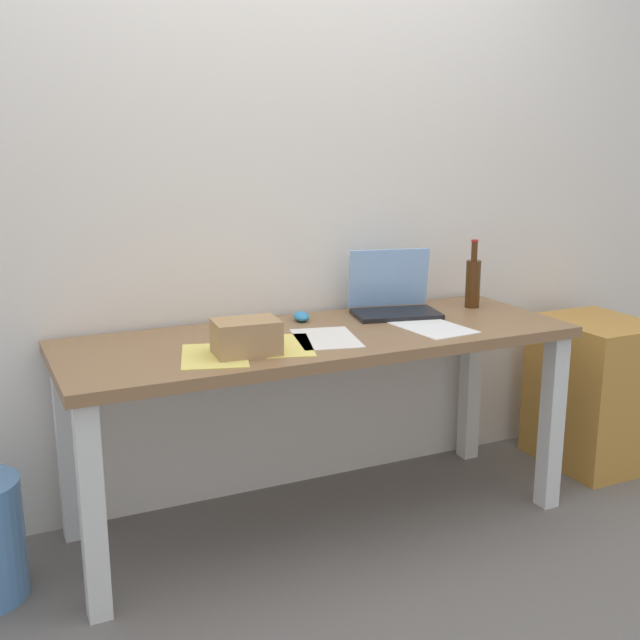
% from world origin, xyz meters
% --- Properties ---
extents(ground_plane, '(8.00, 8.00, 0.00)m').
position_xyz_m(ground_plane, '(0.00, 0.00, 0.00)').
color(ground_plane, slate).
extents(back_wall, '(5.20, 0.08, 2.60)m').
position_xyz_m(back_wall, '(0.00, 0.39, 1.30)').
color(back_wall, silver).
rests_on(back_wall, ground).
extents(desk, '(1.86, 0.65, 0.74)m').
position_xyz_m(desk, '(0.00, 0.00, 0.64)').
color(desk, olive).
rests_on(desk, ground).
extents(laptop_right, '(0.37, 0.29, 0.25)m').
position_xyz_m(laptop_right, '(0.40, 0.16, 0.80)').
color(laptop_right, black).
rests_on(laptop_right, desk).
extents(beer_bottle, '(0.06, 0.06, 0.28)m').
position_xyz_m(beer_bottle, '(0.76, 0.13, 0.85)').
color(beer_bottle, '#47280F').
rests_on(beer_bottle, desk).
extents(computer_mouse, '(0.09, 0.11, 0.03)m').
position_xyz_m(computer_mouse, '(0.02, 0.21, 0.75)').
color(computer_mouse, '#338CC6').
rests_on(computer_mouse, desk).
extents(cardboard_box, '(0.22, 0.16, 0.12)m').
position_xyz_m(cardboard_box, '(-0.33, -0.14, 0.79)').
color(cardboard_box, tan).
rests_on(cardboard_box, desk).
extents(paper_sheet_center, '(0.27, 0.34, 0.00)m').
position_xyz_m(paper_sheet_center, '(-0.01, -0.07, 0.74)').
color(paper_sheet_center, white).
rests_on(paper_sheet_center, desk).
extents(paper_sheet_front_left, '(0.28, 0.34, 0.00)m').
position_xyz_m(paper_sheet_front_left, '(-0.43, -0.12, 0.74)').
color(paper_sheet_front_left, '#F4E06B').
rests_on(paper_sheet_front_left, desk).
extents(paper_yellow_folder, '(0.29, 0.34, 0.00)m').
position_xyz_m(paper_yellow_folder, '(-0.19, -0.10, 0.74)').
color(paper_yellow_folder, '#F4E06B').
rests_on(paper_yellow_folder, desk).
extents(paper_sheet_front_right, '(0.24, 0.32, 0.00)m').
position_xyz_m(paper_sheet_front_right, '(0.41, -0.10, 0.74)').
color(paper_sheet_front_right, white).
rests_on(paper_sheet_front_right, desk).
extents(filing_cabinet, '(0.40, 0.48, 0.65)m').
position_xyz_m(filing_cabinet, '(1.33, -0.01, 0.32)').
color(filing_cabinet, '#C68938').
rests_on(filing_cabinet, ground).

